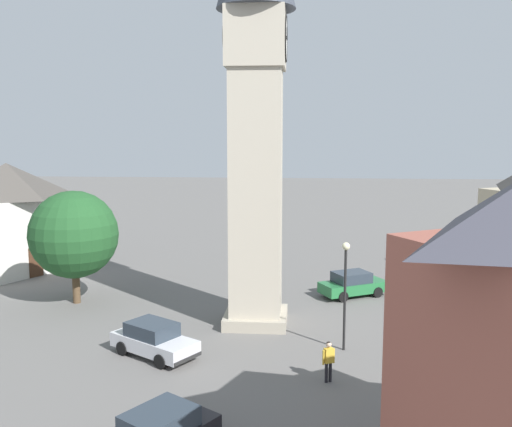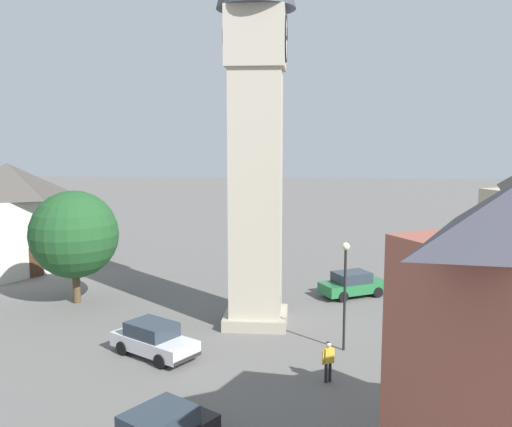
{
  "view_description": "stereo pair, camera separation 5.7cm",
  "coord_description": "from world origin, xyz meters",
  "px_view_note": "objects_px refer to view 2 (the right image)",
  "views": [
    {
      "loc": [
        28.41,
        2.36,
        9.87
      ],
      "look_at": [
        0.0,
        0.0,
        5.84
      ],
      "focal_mm": 39.42,
      "sensor_mm": 36.0,
      "label": 1
    },
    {
      "loc": [
        28.4,
        2.41,
        9.87
      ],
      "look_at": [
        0.0,
        0.0,
        5.84
      ],
      "focal_mm": 39.42,
      "sensor_mm": 36.0,
      "label": 2
    }
  ],
  "objects_px": {
    "pedestrian": "(328,358)",
    "tree": "(74,234)",
    "car_blue_kerb": "(154,339)",
    "car_silver_kerb": "(353,284)",
    "lamp_post": "(345,279)",
    "building_corner_back": "(10,217)",
    "clock_tower": "(256,60)"
  },
  "relations": [
    {
      "from": "pedestrian",
      "to": "tree",
      "type": "bearing_deg",
      "value": -123.73
    },
    {
      "from": "tree",
      "to": "car_blue_kerb",
      "type": "bearing_deg",
      "value": 41.59
    },
    {
      "from": "pedestrian",
      "to": "car_silver_kerb",
      "type": "bearing_deg",
      "value": 170.61
    },
    {
      "from": "pedestrian",
      "to": "lamp_post",
      "type": "relative_size",
      "value": 0.33
    },
    {
      "from": "building_corner_back",
      "to": "pedestrian",
      "type": "bearing_deg",
      "value": 53.06
    },
    {
      "from": "pedestrian",
      "to": "building_corner_back",
      "type": "height_order",
      "value": "building_corner_back"
    },
    {
      "from": "car_blue_kerb",
      "to": "car_silver_kerb",
      "type": "bearing_deg",
      "value": 136.48
    },
    {
      "from": "car_blue_kerb",
      "to": "car_silver_kerb",
      "type": "xyz_separation_m",
      "value": [
        -10.23,
        9.71,
        0.0
      ]
    },
    {
      "from": "clock_tower",
      "to": "tree",
      "type": "height_order",
      "value": "clock_tower"
    },
    {
      "from": "pedestrian",
      "to": "lamp_post",
      "type": "bearing_deg",
      "value": 166.02
    },
    {
      "from": "car_silver_kerb",
      "to": "pedestrian",
      "type": "bearing_deg",
      "value": -9.39
    },
    {
      "from": "tree",
      "to": "clock_tower",
      "type": "bearing_deg",
      "value": 75.84
    },
    {
      "from": "clock_tower",
      "to": "lamp_post",
      "type": "relative_size",
      "value": 4.56
    },
    {
      "from": "car_blue_kerb",
      "to": "tree",
      "type": "distance_m",
      "value": 10.57
    },
    {
      "from": "clock_tower",
      "to": "tree",
      "type": "bearing_deg",
      "value": -104.16
    },
    {
      "from": "clock_tower",
      "to": "lamp_post",
      "type": "height_order",
      "value": "clock_tower"
    },
    {
      "from": "clock_tower",
      "to": "building_corner_back",
      "type": "distance_m",
      "value": 23.0
    },
    {
      "from": "pedestrian",
      "to": "building_corner_back",
      "type": "bearing_deg",
      "value": -126.94
    },
    {
      "from": "tree",
      "to": "building_corner_back",
      "type": "relative_size",
      "value": 0.7
    },
    {
      "from": "car_blue_kerb",
      "to": "building_corner_back",
      "type": "bearing_deg",
      "value": -135.28
    },
    {
      "from": "car_silver_kerb",
      "to": "clock_tower",
      "type": "bearing_deg",
      "value": -45.26
    },
    {
      "from": "car_silver_kerb",
      "to": "tree",
      "type": "bearing_deg",
      "value": -80.56
    },
    {
      "from": "clock_tower",
      "to": "car_blue_kerb",
      "type": "distance_m",
      "value": 14.23
    },
    {
      "from": "clock_tower",
      "to": "pedestrian",
      "type": "bearing_deg",
      "value": 26.98
    },
    {
      "from": "pedestrian",
      "to": "lamp_post",
      "type": "xyz_separation_m",
      "value": [
        -3.48,
        0.87,
        2.37
      ]
    },
    {
      "from": "car_blue_kerb",
      "to": "pedestrian",
      "type": "xyz_separation_m",
      "value": [
        2.07,
        7.68,
        0.25
      ]
    },
    {
      "from": "clock_tower",
      "to": "lamp_post",
      "type": "xyz_separation_m",
      "value": [
        3.36,
        4.35,
        -10.12
      ]
    },
    {
      "from": "car_silver_kerb",
      "to": "pedestrian",
      "type": "height_order",
      "value": "pedestrian"
    },
    {
      "from": "car_silver_kerb",
      "to": "tree",
      "type": "distance_m",
      "value": 16.93
    },
    {
      "from": "tree",
      "to": "building_corner_back",
      "type": "distance_m",
      "value": 10.4
    },
    {
      "from": "building_corner_back",
      "to": "lamp_post",
      "type": "distance_m",
      "value": 26.39
    },
    {
      "from": "building_corner_back",
      "to": "car_silver_kerb",
      "type": "bearing_deg",
      "value": 79.94
    }
  ]
}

